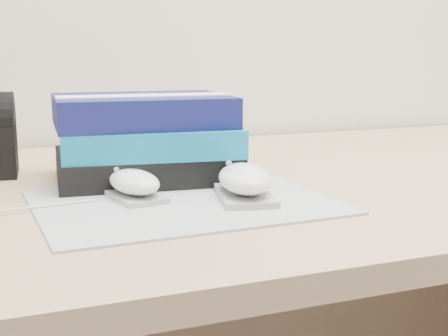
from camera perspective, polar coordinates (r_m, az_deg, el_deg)
name	(u,v)px	position (r m, az deg, el deg)	size (l,w,h in m)	color
desk	(243,305)	(1.07, 1.72, -12.43)	(1.60, 0.80, 0.73)	tan
mousepad	(183,202)	(0.77, -3.76, -3.13)	(0.35, 0.28, 0.00)	gray
mouse_rear	(134,184)	(0.79, -8.21, -1.48)	(0.07, 0.11, 0.04)	#ABACAE
mouse_front	(245,182)	(0.78, 1.94, -1.24)	(0.09, 0.13, 0.05)	#A7A8AA
usb_cable	(3,211)	(0.76, -19.53, -3.71)	(0.00, 0.00, 0.22)	white
book_stack	(145,138)	(0.91, -7.22, 2.71)	(0.27, 0.23, 0.12)	black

